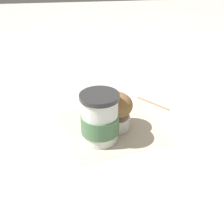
{
  "coord_description": "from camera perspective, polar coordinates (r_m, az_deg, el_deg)",
  "views": [
    {
      "loc": [
        -0.63,
        0.08,
        0.42
      ],
      "look_at": [
        0.0,
        0.0,
        0.04
      ],
      "focal_mm": 50.0,
      "sensor_mm": 36.0,
      "label": 1
    }
  ],
  "objects": [
    {
      "name": "wooden_stirrer",
      "position": [
        0.87,
        7.48,
        1.6
      ],
      "size": [
        0.09,
        0.08,
        0.0
      ],
      "primitive_type": "cube",
      "rotation": [
        0.0,
        0.0,
        0.71
      ],
      "color": "#9E7547",
      "rests_on": "ground_plane"
    },
    {
      "name": "muffin",
      "position": [
        0.74,
        0.59,
        0.37
      ],
      "size": [
        0.08,
        0.08,
        0.09
      ],
      "color": "white",
      "rests_on": "paper_napkin"
    },
    {
      "name": "ground_plane",
      "position": [
        0.77,
        0.0,
        -2.76
      ],
      "size": [
        3.0,
        3.0,
        0.0
      ],
      "primitive_type": "plane",
      "color": "beige"
    },
    {
      "name": "banana",
      "position": [
        0.76,
        -2.29,
        -1.31
      ],
      "size": [
        0.12,
        0.11,
        0.03
      ],
      "color": "gold",
      "rests_on": "paper_napkin"
    },
    {
      "name": "paper_napkin",
      "position": [
        0.77,
        0.0,
        -2.71
      ],
      "size": [
        0.27,
        0.27,
        0.0
      ],
      "primitive_type": "cube",
      "rotation": [
        0.0,
        0.0,
        0.21
      ],
      "color": "beige",
      "rests_on": "ground_plane"
    },
    {
      "name": "coffee_cup",
      "position": [
        0.69,
        -2.22,
        -1.31
      ],
      "size": [
        0.09,
        0.09,
        0.12
      ],
      "color": "silver",
      "rests_on": "paper_napkin"
    }
  ]
}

